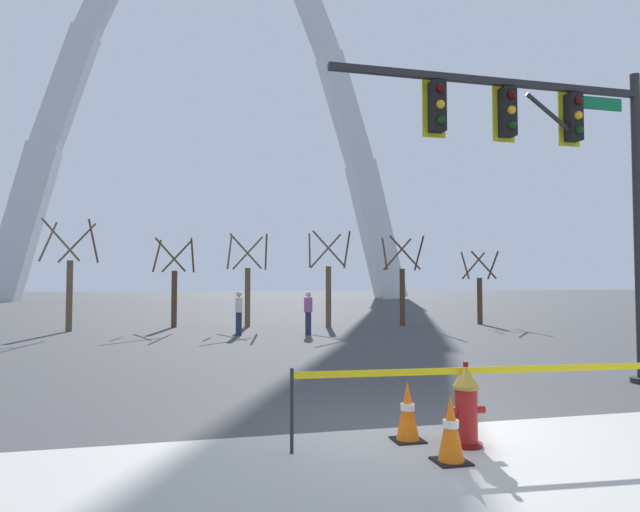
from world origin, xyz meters
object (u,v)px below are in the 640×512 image
pedestrian_standing_center (239,313)px  monument_arch (213,111)px  pedestrian_walking_left (308,313)px  fire_hydrant (466,406)px  traffic_cone_by_hydrant (408,412)px  traffic_signal_gantry (558,157)px  traffic_cone_mid_sidewalk (451,429)px

pedestrian_standing_center → monument_arch: bearing=88.9°
monument_arch → pedestrian_walking_left: monument_arch is taller
fire_hydrant → monument_arch: (-0.51, 56.71, 20.63)m
traffic_cone_by_hydrant → pedestrian_walking_left: (1.73, 13.66, 0.46)m
fire_hydrant → pedestrian_standing_center: size_ratio=0.62×
traffic_signal_gantry → monument_arch: bearing=94.3°
fire_hydrant → traffic_signal_gantry: bearing=40.3°
traffic_signal_gantry → pedestrian_standing_center: traffic_signal_gantry is taller
traffic_cone_by_hydrant → traffic_cone_mid_sidewalk: 0.88m
fire_hydrant → pedestrian_standing_center: pedestrian_standing_center is taller
fire_hydrant → traffic_signal_gantry: (3.56, 3.02, 3.80)m
traffic_cone_by_hydrant → pedestrian_standing_center: bearing=93.1°
fire_hydrant → pedestrian_walking_left: pedestrian_walking_left is taller
traffic_cone_mid_sidewalk → monument_arch: size_ratio=0.01×
traffic_cone_by_hydrant → traffic_signal_gantry: bearing=32.7°
monument_arch → pedestrian_standing_center: bearing=-91.1°
traffic_cone_by_hydrant → monument_arch: 60.05m
monument_arch → traffic_signal_gantry: bearing=-85.7°
traffic_cone_by_hydrant → traffic_cone_mid_sidewalk: (0.14, -0.86, 0.00)m
fire_hydrant → monument_arch: bearing=90.5°
traffic_signal_gantry → pedestrian_standing_center: bearing=113.2°
fire_hydrant → traffic_signal_gantry: traffic_signal_gantry is taller
traffic_cone_mid_sidewalk → traffic_signal_gantry: (4.01, 3.53, 3.91)m
monument_arch → fire_hydrant: bearing=-89.5°
pedestrian_walking_left → pedestrian_standing_center: size_ratio=1.00×
pedestrian_walking_left → traffic_signal_gantry: bearing=-77.6°
pedestrian_walking_left → traffic_cone_by_hydrant: bearing=-97.2°
traffic_cone_by_hydrant → pedestrian_standing_center: pedestrian_standing_center is taller
traffic_cone_mid_sidewalk → pedestrian_walking_left: (1.59, 14.52, 0.46)m
pedestrian_walking_left → fire_hydrant: bearing=-94.7°
pedestrian_walking_left → pedestrian_standing_center: 2.52m
traffic_cone_by_hydrant → traffic_signal_gantry: (4.15, 2.67, 3.91)m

